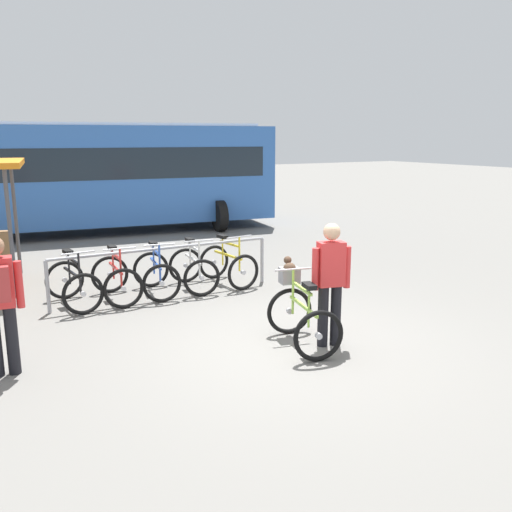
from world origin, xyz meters
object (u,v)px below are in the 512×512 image
Objects in this scene: featured_bicycle at (300,309)px; person_with_featured_bike at (330,279)px; racked_bike_red at (116,279)px; bus_distant at (97,171)px; racked_bike_blue at (156,274)px; racked_bike_black at (73,284)px; racked_bike_yellow at (228,265)px; racked_bike_white at (193,269)px.

person_with_featured_bike reaches higher than featured_bicycle.
racked_bike_red is 0.11× the size of bus_distant.
person_with_featured_bike is (1.15, -3.42, 0.54)m from racked_bike_blue.
racked_bike_black is at bearing 125.06° from featured_bicycle.
bus_distant is (-0.01, 10.15, 1.25)m from featured_bicycle.
bus_distant reaches higher than featured_bicycle.
racked_bike_red is 0.70× the size of person_with_featured_bike.
racked_bike_yellow is (2.80, -0.05, -0.00)m from racked_bike_black.
bus_distant is (-0.56, 7.00, 1.37)m from racked_bike_yellow.
racked_bike_black and racked_bike_red have the same top height.
person_with_featured_bike is (1.85, -3.44, 0.54)m from racked_bike_red.
racked_bike_white is 0.70m from racked_bike_yellow.
racked_bike_red is 0.99× the size of racked_bike_white.
racked_bike_black is at bearing 178.94° from racked_bike_yellow.
racked_bike_black is 1.40m from racked_bike_blue.
racked_bike_yellow is at bearing 85.72° from person_with_featured_bike.
featured_bicycle is at bearing -99.99° from racked_bike_yellow.
racked_bike_black is 0.11× the size of bus_distant.
racked_bike_red is at bearing 178.94° from racked_bike_yellow.
featured_bicycle is at bearing -64.13° from racked_bike_red.
racked_bike_white is at bearing -91.12° from bus_distant.
featured_bicycle is at bearing -89.95° from bus_distant.
racked_bike_black is at bearing 178.94° from racked_bike_blue.
racked_bike_red is at bearing -102.44° from bus_distant.
person_with_featured_bike is at bearing -53.59° from racked_bike_black.
racked_bike_blue and racked_bike_white have the same top height.
featured_bicycle reaches higher than racked_bike_white.
person_with_featured_bike is at bearing -94.28° from racked_bike_yellow.
featured_bicycle is at bearing -87.36° from racked_bike_white.
featured_bicycle is (0.15, -3.16, 0.12)m from racked_bike_white.
racked_bike_yellow is (1.40, -0.03, -0.00)m from racked_bike_blue.
racked_bike_white is at bearing 92.64° from featured_bicycle.
bus_distant is (0.84, 6.98, 1.37)m from racked_bike_blue.
racked_bike_yellow is 0.70× the size of person_with_featured_bike.
bus_distant reaches higher than person_with_featured_bike.
racked_bike_red is 2.10m from racked_bike_yellow.
racked_bike_blue is 3.29m from featured_bicycle.
racked_bike_red is at bearing 115.87° from featured_bicycle.
racked_bike_red is (0.70, -0.01, -0.00)m from racked_bike_black.
racked_bike_white is at bearing -1.06° from racked_bike_black.
racked_bike_yellow is at bearing -1.06° from racked_bike_blue.
featured_bicycle is at bearing -75.08° from racked_bike_blue.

